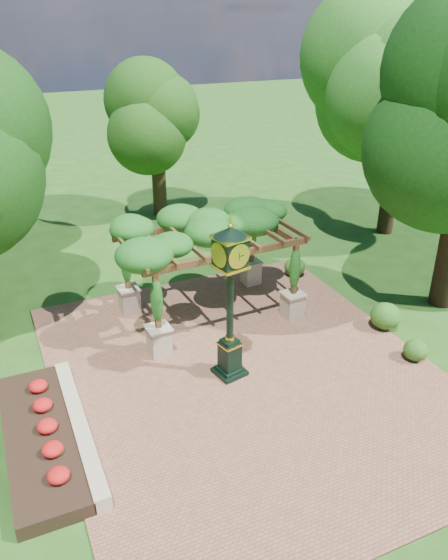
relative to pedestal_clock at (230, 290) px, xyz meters
name	(u,v)px	position (x,y,z in m)	size (l,w,h in m)	color
ground	(263,395)	(0.42, -1.17, -2.61)	(120.00, 120.00, 0.00)	#1E4714
brick_plaza	(246,373)	(0.42, -0.17, -2.59)	(10.00, 12.00, 0.04)	brown
border_wall	(80,427)	(-4.18, -0.67, -2.41)	(0.35, 5.00, 0.40)	#C6B793
flower_bed	(40,439)	(-5.08, -0.67, -2.43)	(1.50, 5.00, 0.36)	red
pedestal_clock	(230,290)	(0.00, 0.00, 0.00)	(1.02, 1.02, 4.36)	black
pergola	(209,237)	(0.77, 3.21, 0.12)	(5.43, 3.58, 3.32)	#BBA88B
sundial	(152,245)	(0.54, 8.72, -2.22)	(0.58, 0.58, 0.88)	gray
shrub_front	(415,350)	(5.07, -1.53, -2.26)	(0.68, 0.68, 0.61)	#275418
shrub_mid	(385,316)	(5.40, 0.21, -2.16)	(0.92, 0.92, 0.83)	#285B19
shrub_back	(295,267)	(4.74, 4.56, -2.22)	(0.77, 0.77, 0.69)	#2A5518
tree_north	(155,115)	(2.32, 13.10, 2.07)	(3.72, 3.72, 6.84)	#372816
tree_east_far	(403,93)	(10.74, 6.83, 3.32)	(5.41, 5.41, 8.61)	#302212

